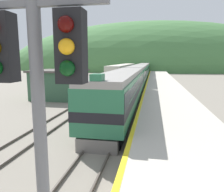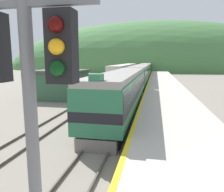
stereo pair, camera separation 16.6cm
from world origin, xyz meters
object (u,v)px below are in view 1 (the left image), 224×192
(carriage_third, at_px, (143,70))
(signal_mast_main, at_px, (38,103))
(siding_train, at_px, (123,72))
(express_train_lead_car, at_px, (123,90))
(carriage_fifth, at_px, (147,66))
(carriage_second, at_px, (138,75))
(carriage_fourth, at_px, (145,68))

(carriage_third, distance_m, signal_mast_main, 59.77)
(siding_train, bearing_deg, express_train_lead_car, -82.48)
(express_train_lead_car, relative_size, signal_mast_main, 3.13)
(signal_mast_main, bearing_deg, carriage_fifth, 90.67)
(carriage_second, bearing_deg, siding_train, 108.18)
(siding_train, distance_m, signal_mast_main, 53.95)
(carriage_second, bearing_deg, signal_mast_main, -88.29)
(carriage_fifth, distance_m, signal_mast_main, 100.77)
(express_train_lead_car, height_order, signal_mast_main, signal_mast_main)
(express_train_lead_car, bearing_deg, siding_train, 97.52)
(express_train_lead_car, bearing_deg, carriage_third, 90.00)
(carriage_second, distance_m, signal_mast_main, 39.29)
(express_train_lead_car, distance_m, carriage_third, 41.86)
(express_train_lead_car, xyz_separation_m, siding_train, (-4.72, 35.72, -0.15))
(carriage_second, relative_size, carriage_fourth, 1.00)
(express_train_lead_car, relative_size, carriage_fourth, 1.06)
(carriage_third, xyz_separation_m, siding_train, (-4.72, -6.14, -0.14))
(carriage_second, bearing_deg, carriage_fifth, 90.00)
(carriage_fifth, bearing_deg, signal_mast_main, -89.33)
(carriage_second, relative_size, siding_train, 0.59)
(express_train_lead_car, relative_size, siding_train, 0.63)
(express_train_lead_car, bearing_deg, signal_mast_main, -86.24)
(carriage_second, relative_size, carriage_fifth, 1.00)
(carriage_fourth, xyz_separation_m, siding_train, (-4.72, -26.65, -0.14))
(carriage_second, bearing_deg, express_train_lead_car, -90.00)
(siding_train, height_order, signal_mast_main, signal_mast_main)
(carriage_third, height_order, siding_train, carriage_third)
(carriage_fourth, bearing_deg, signal_mast_main, -89.16)
(express_train_lead_car, xyz_separation_m, carriage_second, (0.00, 21.35, -0.01))
(carriage_second, xyz_separation_m, carriage_fourth, (0.00, 41.02, 0.00))
(carriage_fourth, height_order, carriage_fifth, same)
(express_train_lead_car, relative_size, carriage_second, 1.06)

